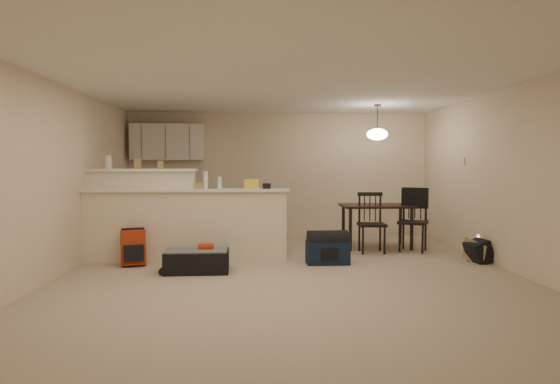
{
  "coord_description": "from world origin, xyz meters",
  "views": [
    {
      "loc": [
        -0.43,
        -6.59,
        1.43
      ],
      "look_at": [
        -0.1,
        0.7,
        1.05
      ],
      "focal_mm": 32.0,
      "sensor_mm": 36.0,
      "label": 1
    }
  ],
  "objects": [
    {
      "name": "breakfast_bar",
      "position": [
        -1.76,
        0.98,
        0.61
      ],
      "size": [
        3.08,
        0.58,
        1.39
      ],
      "color": "beige",
      "rests_on": "ground"
    },
    {
      "name": "pendant_lamp",
      "position": [
        1.65,
        2.0,
        1.99
      ],
      "size": [
        0.36,
        0.36,
        0.62
      ],
      "color": "brown",
      "rests_on": "room"
    },
    {
      "name": "bottle_a",
      "position": [
        -1.21,
        0.9,
        1.22
      ],
      "size": [
        0.07,
        0.07,
        0.26
      ],
      "primitive_type": "cylinder",
      "color": "silver",
      "rests_on": "breakfast_bar"
    },
    {
      "name": "dining_table",
      "position": [
        1.65,
        2.0,
        0.66
      ],
      "size": [
        1.22,
        0.82,
        0.76
      ],
      "rotation": [
        0.0,
        0.0,
        0.01
      ],
      "color": "black",
      "rests_on": "ground"
    },
    {
      "name": "dining_chair_near",
      "position": [
        1.45,
        1.5,
        0.5
      ],
      "size": [
        0.45,
        0.43,
        0.99
      ],
      "primitive_type": null,
      "rotation": [
        0.0,
        0.0,
        -0.03
      ],
      "color": "black",
      "rests_on": "ground"
    },
    {
      "name": "extra_item_x",
      "position": [
        -1.29,
        0.9,
        1.14
      ],
      "size": [
        0.12,
        0.1,
        0.1
      ],
      "primitive_type": "cube",
      "color": "#9C8450",
      "rests_on": "breakfast_bar"
    },
    {
      "name": "bag_lump",
      "position": [
        -0.52,
        0.9,
        1.16
      ],
      "size": [
        0.22,
        0.18,
        0.14
      ],
      "primitive_type": "cube",
      "color": "#9C8450",
      "rests_on": "breakfast_bar"
    },
    {
      "name": "dining_chair_far",
      "position": [
        2.17,
        1.6,
        0.52
      ],
      "size": [
        0.6,
        0.59,
        1.04
      ],
      "primitive_type": null,
      "rotation": [
        0.0,
        0.0,
        -0.46
      ],
      "color": "black",
      "rests_on": "ground"
    },
    {
      "name": "cardboard_sheet",
      "position": [
        2.78,
        0.61,
        0.16
      ],
      "size": [
        0.17,
        0.4,
        0.32
      ],
      "primitive_type": "cube",
      "rotation": [
        0.0,
        0.0,
        1.93
      ],
      "color": "#9C8450",
      "rests_on": "ground"
    },
    {
      "name": "suitcase",
      "position": [
        -1.25,
        0.14,
        0.14
      ],
      "size": [
        0.87,
        0.58,
        0.29
      ],
      "primitive_type": "cube",
      "rotation": [
        0.0,
        0.0,
        0.03
      ],
      "color": "black",
      "rests_on": "ground"
    },
    {
      "name": "black_daypack",
      "position": [
        2.85,
        0.61,
        0.16
      ],
      "size": [
        0.29,
        0.39,
        0.32
      ],
      "primitive_type": "cube",
      "rotation": [
        0.0,
        0.0,
        1.68
      ],
      "color": "black",
      "rests_on": "ground"
    },
    {
      "name": "cereal_box",
      "position": [
        -2.26,
        1.12,
        1.47
      ],
      "size": [
        0.1,
        0.07,
        0.16
      ],
      "primitive_type": "cube",
      "color": "#9C8450",
      "rests_on": "breakfast_bar"
    },
    {
      "name": "bottle_b",
      "position": [
        -1.0,
        0.9,
        1.18
      ],
      "size": [
        0.06,
        0.06,
        0.18
      ],
      "primitive_type": "cylinder",
      "color": "silver",
      "rests_on": "breakfast_bar"
    },
    {
      "name": "jar",
      "position": [
        -2.7,
        1.12,
        1.49
      ],
      "size": [
        0.1,
        0.1,
        0.2
      ],
      "primitive_type": "cylinder",
      "color": "silver",
      "rests_on": "breakfast_bar"
    },
    {
      "name": "upper_cabinets",
      "position": [
        -2.2,
        3.32,
        1.9
      ],
      "size": [
        1.4,
        0.34,
        0.7
      ],
      "primitive_type": "cube",
      "color": "white",
      "rests_on": "room"
    },
    {
      "name": "navy_duffel",
      "position": [
        0.59,
        0.61,
        0.17
      ],
      "size": [
        0.62,
        0.35,
        0.34
      ],
      "primitive_type": "cube",
      "rotation": [
        0.0,
        0.0,
        0.03
      ],
      "color": "#111E36",
      "rests_on": "ground"
    },
    {
      "name": "red_backpack",
      "position": [
        -2.22,
        0.61,
        0.25
      ],
      "size": [
        0.38,
        0.3,
        0.51
      ],
      "primitive_type": "cube",
      "rotation": [
        0.0,
        0.0,
        0.3
      ],
      "color": "#AC3013",
      "rests_on": "ground"
    },
    {
      "name": "pouch",
      "position": [
        -0.29,
        0.9,
        1.13
      ],
      "size": [
        0.12,
        0.1,
        0.08
      ],
      "primitive_type": "cube",
      "color": "#9C8450",
      "rests_on": "breakfast_bar"
    },
    {
      "name": "room",
      "position": [
        0.0,
        0.0,
        1.25
      ],
      "size": [
        7.0,
        7.02,
        2.5
      ],
      "color": "tan",
      "rests_on": "ground"
    },
    {
      "name": "kitchen_counter",
      "position": [
        -2.0,
        3.19,
        0.45
      ],
      "size": [
        1.8,
        0.6,
        0.9
      ],
      "primitive_type": "cube",
      "color": "white",
      "rests_on": "ground"
    },
    {
      "name": "small_box",
      "position": [
        -1.91,
        1.12,
        1.45
      ],
      "size": [
        0.08,
        0.06,
        0.12
      ],
      "primitive_type": "cube",
      "color": "#9C8450",
      "rests_on": "breakfast_bar"
    },
    {
      "name": "thermostat",
      "position": [
        2.98,
        1.55,
        1.5
      ],
      "size": [
        0.02,
        0.12,
        0.12
      ],
      "primitive_type": "cube",
      "color": "beige",
      "rests_on": "room"
    }
  ]
}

